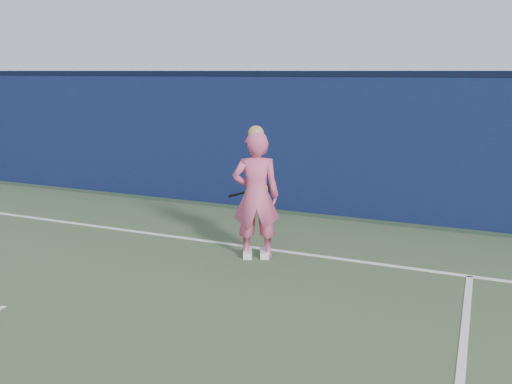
% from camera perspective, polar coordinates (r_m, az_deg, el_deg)
% --- Properties ---
extents(backstop_wall, '(24.00, 0.40, 2.50)m').
position_cam_1_polar(backstop_wall, '(10.83, -3.71, 5.47)').
color(backstop_wall, '#0D183C').
rests_on(backstop_wall, ground).
extents(wall_cap, '(24.00, 0.42, 0.10)m').
position_cam_1_polar(wall_cap, '(10.75, -3.82, 12.36)').
color(wall_cap, black).
rests_on(wall_cap, backstop_wall).
extents(player, '(0.77, 0.65, 1.87)m').
position_cam_1_polar(player, '(7.53, 0.00, -0.36)').
color(player, '#DC557E').
rests_on(player, ground).
extents(racket, '(0.63, 0.20, 0.34)m').
position_cam_1_polar(racket, '(7.92, 0.05, 0.20)').
color(racket, black).
rests_on(racket, ground).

